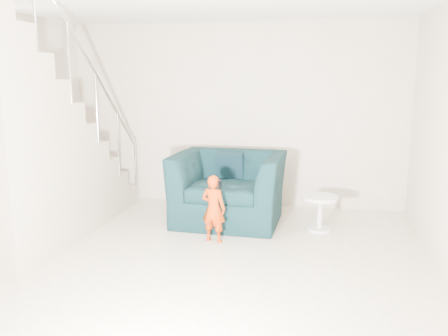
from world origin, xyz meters
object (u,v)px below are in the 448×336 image
(armchair, at_px, (229,188))
(toddler, at_px, (213,209))
(side_table, at_px, (320,207))
(staircase, at_px, (29,163))

(armchair, distance_m, toddler, 0.83)
(toddler, bearing_deg, side_table, -140.08)
(armchair, height_order, side_table, armchair)
(armchair, height_order, toddler, armchair)
(side_table, relative_size, staircase, 0.12)
(side_table, bearing_deg, staircase, -161.33)
(toddler, height_order, side_table, toddler)
(armchair, bearing_deg, staircase, -146.87)
(toddler, relative_size, staircase, 0.22)
(toddler, xyz_separation_m, side_table, (1.23, 0.66, -0.10))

